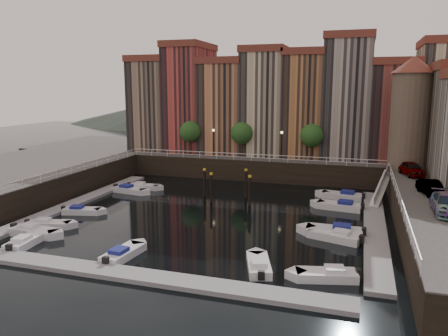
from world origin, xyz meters
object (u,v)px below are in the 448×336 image
(boat_left_1, at_px, (48,224))
(car_b, at_px, (431,189))
(mooring_pilings, at_px, (228,186))
(boat_left_2, at_px, (81,211))
(boat_left_0, at_px, (34,232))
(car_c, at_px, (447,205))
(corner_tower, at_px, (411,112))
(gangway, at_px, (382,186))
(car_a, at_px, (411,170))

(boat_left_1, bearing_deg, car_b, 1.39)
(mooring_pilings, xyz_separation_m, boat_left_1, (-13.28, -15.04, -1.32))
(mooring_pilings, relative_size, boat_left_2, 1.56)
(boat_left_0, relative_size, boat_left_2, 1.14)
(car_c, bearing_deg, car_b, 93.40)
(car_b, bearing_deg, boat_left_0, -171.51)
(corner_tower, relative_size, mooring_pilings, 2.09)
(boat_left_0, distance_m, car_c, 35.61)
(boat_left_1, distance_m, car_b, 36.57)
(mooring_pilings, xyz_separation_m, car_b, (21.31, -3.68, 2.06))
(gangway, height_order, boat_left_2, gangway)
(mooring_pilings, xyz_separation_m, car_a, (20.47, 5.80, 2.15))
(corner_tower, height_order, car_b, corner_tower)
(corner_tower, distance_m, boat_left_1, 42.44)
(gangway, distance_m, boat_left_2, 33.83)
(boat_left_2, bearing_deg, corner_tower, 15.88)
(corner_tower, bearing_deg, boat_left_1, -144.24)
(boat_left_1, distance_m, car_c, 35.49)
(boat_left_0, relative_size, boat_left_1, 1.10)
(gangway, height_order, boat_left_1, gangway)
(boat_left_1, height_order, car_c, car_c)
(gangway, distance_m, boat_left_1, 36.39)
(gangway, bearing_deg, boat_left_0, -144.20)
(boat_left_0, xyz_separation_m, car_c, (34.66, 7.40, 3.41))
(gangway, bearing_deg, car_b, -64.20)
(boat_left_0, bearing_deg, boat_left_2, 91.87)
(mooring_pilings, relative_size, boat_left_0, 1.37)
(boat_left_2, xyz_separation_m, car_c, (34.79, 0.20, 3.47))
(mooring_pilings, bearing_deg, car_a, 15.83)
(boat_left_0, height_order, boat_left_2, boat_left_0)
(mooring_pilings, distance_m, boat_left_2, 16.61)
(corner_tower, xyz_separation_m, gangway, (-2.90, -4.50, -8.28))
(gangway, xyz_separation_m, boat_left_0, (-30.32, -21.86, -1.55))
(car_a, bearing_deg, car_c, -101.93)
(car_c, bearing_deg, boat_left_1, -171.41)
(boat_left_1, distance_m, car_a, 39.82)
(mooring_pilings, distance_m, boat_left_0, 21.66)
(boat_left_0, xyz_separation_m, car_b, (34.31, 13.60, 3.34))
(boat_left_2, height_order, car_a, car_a)
(boat_left_2, bearing_deg, boat_left_1, -105.80)
(boat_left_0, relative_size, car_a, 1.03)
(gangway, distance_m, mooring_pilings, 17.91)
(corner_tower, distance_m, gangway, 9.86)
(boat_left_2, bearing_deg, car_b, -3.49)
(gangway, bearing_deg, car_a, 21.03)
(mooring_pilings, height_order, car_a, car_a)
(corner_tower, bearing_deg, car_b, -85.09)
(gangway, height_order, boat_left_0, gangway)
(boat_left_0, distance_m, car_b, 37.06)
(corner_tower, xyz_separation_m, boat_left_2, (-33.34, -19.17, -9.87))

